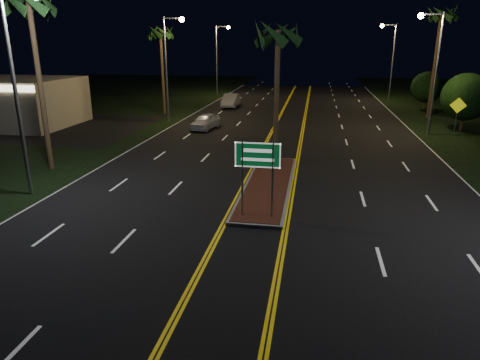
% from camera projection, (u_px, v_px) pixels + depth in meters
% --- Properties ---
extents(ground, '(120.00, 120.00, 0.00)m').
position_uv_depth(ground, '(246.00, 250.00, 14.81)').
color(ground, black).
rests_on(ground, ground).
extents(median_island, '(2.25, 10.25, 0.17)m').
position_uv_depth(median_island, '(268.00, 185.00, 21.35)').
color(median_island, gray).
rests_on(median_island, ground).
extents(highway_sign, '(1.80, 0.08, 3.20)m').
position_uv_depth(highway_sign, '(258.00, 162.00, 16.70)').
color(highway_sign, gray).
rests_on(highway_sign, ground).
extents(streetlight_left_near, '(1.91, 0.44, 9.00)m').
position_uv_depth(streetlight_left_near, '(20.00, 72.00, 18.56)').
color(streetlight_left_near, gray).
rests_on(streetlight_left_near, ground).
extents(streetlight_left_mid, '(1.91, 0.44, 9.00)m').
position_uv_depth(streetlight_left_mid, '(170.00, 57.00, 37.32)').
color(streetlight_left_mid, gray).
rests_on(streetlight_left_mid, ground).
extents(streetlight_left_far, '(1.91, 0.44, 9.00)m').
position_uv_depth(streetlight_left_far, '(219.00, 52.00, 56.08)').
color(streetlight_left_far, gray).
rests_on(streetlight_left_far, ground).
extents(streetlight_right_mid, '(1.91, 0.44, 9.00)m').
position_uv_depth(streetlight_right_mid, '(432.00, 60.00, 31.99)').
color(streetlight_right_mid, gray).
rests_on(streetlight_right_mid, ground).
extents(streetlight_right_far, '(1.91, 0.44, 9.00)m').
position_uv_depth(streetlight_right_far, '(390.00, 53.00, 50.75)').
color(streetlight_right_far, gray).
rests_on(streetlight_right_far, ground).
extents(palm_median, '(2.40, 2.40, 8.30)m').
position_uv_depth(palm_median, '(278.00, 35.00, 22.44)').
color(palm_median, '#382819').
rests_on(palm_median, ground).
extents(palm_left_near, '(2.40, 2.40, 9.80)m').
position_uv_depth(palm_left_near, '(29.00, 5.00, 21.70)').
color(palm_left_near, '#382819').
rests_on(palm_left_near, ground).
extents(palm_left_far, '(2.40, 2.40, 8.80)m').
position_uv_depth(palm_left_far, '(160.00, 33.00, 40.79)').
color(palm_left_far, '#382819').
rests_on(palm_left_far, ground).
extents(palm_right_far, '(2.40, 2.40, 10.30)m').
position_uv_depth(palm_right_far, '(441.00, 16.00, 38.07)').
color(palm_right_far, '#382819').
rests_on(palm_right_far, ground).
extents(shrub_mid, '(3.78, 3.78, 4.62)m').
position_uv_depth(shrub_mid, '(466.00, 97.00, 34.21)').
color(shrub_mid, '#382819').
rests_on(shrub_mid, ground).
extents(shrub_far, '(3.24, 3.24, 3.96)m').
position_uv_depth(shrub_far, '(427.00, 87.00, 45.62)').
color(shrub_far, '#382819').
rests_on(shrub_far, ground).
extents(car_near, '(2.62, 4.69, 1.48)m').
position_uv_depth(car_near, '(205.00, 120.00, 35.52)').
color(car_near, silver).
rests_on(car_near, ground).
extents(car_far, '(2.29, 5.08, 1.67)m').
position_uv_depth(car_far, '(231.00, 99.00, 47.78)').
color(car_far, silver).
rests_on(car_far, ground).
extents(warning_sign, '(1.19, 0.22, 2.86)m').
position_uv_depth(warning_sign, '(457.00, 110.00, 33.03)').
color(warning_sign, gray).
rests_on(warning_sign, ground).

